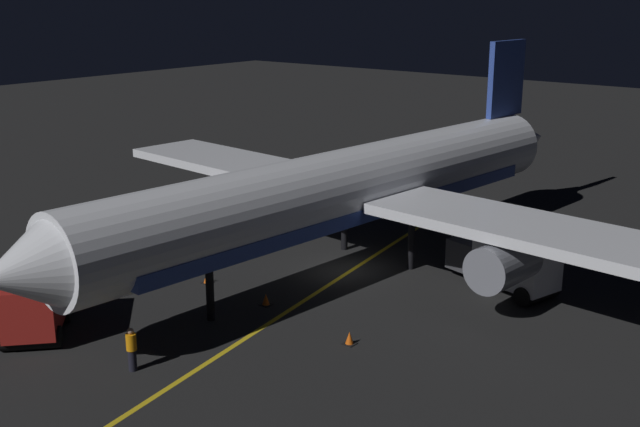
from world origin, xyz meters
name	(u,v)px	position (x,y,z in m)	size (l,w,h in m)	color
ground_plane	(344,272)	(0.00, 0.00, -0.10)	(180.00, 180.00, 0.20)	black
apron_guide_stripe	(309,297)	(-0.95, 4.00, 0.00)	(0.24, 29.57, 0.01)	gold
airliner	(353,189)	(-0.05, -0.60, 4.23)	(35.41, 38.71, 10.99)	white
baggage_truck	(38,301)	(5.73, 13.96, 1.29)	(5.51, 5.29, 2.57)	maroon
catering_truck	(506,265)	(-7.64, -2.75, 1.20)	(5.91, 3.50, 2.34)	silver
ground_crew_worker	(132,349)	(-0.37, 13.92, 0.89)	(0.40, 0.40, 1.74)	black
traffic_cone_near_left	(207,278)	(4.21, 5.67, 0.25)	(0.50, 0.50, 0.55)	#EA590F
traffic_cone_near_right	(266,300)	(0.04, 5.95, 0.25)	(0.50, 0.50, 0.55)	#EA590F
traffic_cone_under_wing	(349,338)	(-5.45, 6.93, 0.25)	(0.50, 0.50, 0.55)	#EA590F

